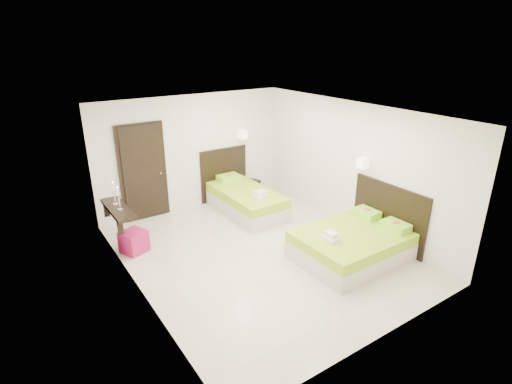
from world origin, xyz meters
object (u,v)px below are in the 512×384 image
bed_double (355,242)px  nightstand (251,187)px  ottoman (134,242)px  bed_single (244,198)px

bed_double → nightstand: bed_double is taller
bed_double → ottoman: 4.08m
ottoman → bed_single: bearing=9.3°
nightstand → ottoman: bearing=175.4°
bed_single → ottoman: bed_single is taller
bed_single → ottoman: 2.75m
nightstand → bed_single: bearing=-156.0°
bed_single → ottoman: bearing=-170.7°
bed_single → bed_double: (0.58, -2.85, -0.02)m
bed_double → nightstand: 3.66m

